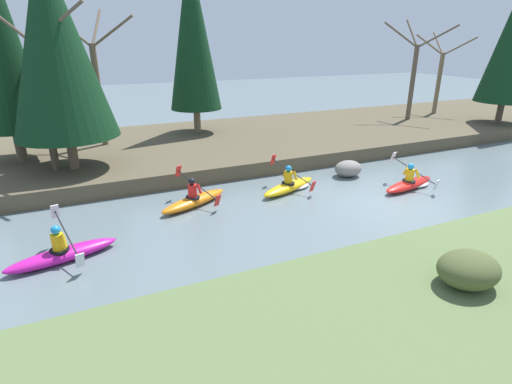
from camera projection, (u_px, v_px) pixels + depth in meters
The scene contains 15 objects.
ground_plane at pixel (393, 205), 13.60m from camera, with size 90.00×90.00×0.00m, color slate.
riverbank_far at pixel (270, 138), 21.55m from camera, with size 44.00×9.78×0.62m.
conifer_tree_far_left at pixel (0, 57), 15.38m from camera, with size 2.41×2.41×6.89m.
conifer_tree_mid_left at pixel (54, 44), 13.89m from camera, with size 3.70×3.70×7.84m.
conifer_tree_centre at pixel (193, 31), 19.78m from camera, with size 2.65×2.65×8.94m.
bare_tree_upstream at pixel (43, 91), 14.41m from camera, with size 3.45×3.41×6.25m.
bare_tree_mid_upstream at pixel (98, 83), 18.09m from camera, with size 3.33×3.29×6.02m.
bare_tree_mid_downstream at pixel (413, 73), 24.17m from camera, with size 3.24×3.20×5.85m.
bare_tree_downstream at pixel (439, 76), 26.41m from camera, with size 2.89×2.85×5.17m.
shrub_clump_second at pixel (468, 269), 7.63m from camera, with size 1.25×1.04×0.68m.
kayaker_lead at pixel (411, 183), 15.14m from camera, with size 2.79×2.05×1.20m.
kayaker_middle at pixel (291, 185), 14.91m from camera, with size 2.73×1.99×1.20m.
kayaker_trailing at pixel (195, 199), 13.53m from camera, with size 2.69×1.94×1.20m.
kayaker_far_back at pixel (63, 253), 10.13m from camera, with size 2.78×2.05×1.20m.
boulder_midstream at pixel (348, 169), 16.41m from camera, with size 1.17×0.92×0.66m.
Camera 1 is at (-9.43, -9.50, 5.28)m, focal length 28.00 mm.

